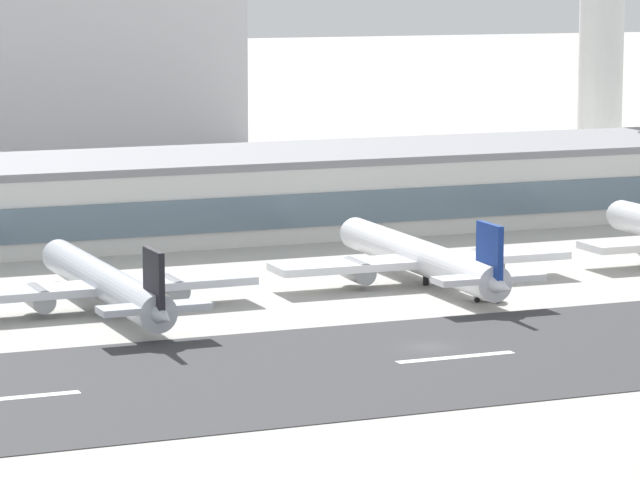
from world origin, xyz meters
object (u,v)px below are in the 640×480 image
object	(u,v)px
terminal_building	(145,197)
airliner_navy_tail_gate_2	(425,259)
airliner_black_tail_gate_1	(108,285)
service_baggage_tug_1	(488,292)
control_tower	(602,26)

from	to	relation	value
terminal_building	airliner_navy_tail_gate_2	distance (m)	50.98
airliner_black_tail_gate_1	service_baggage_tug_1	size ratio (longest dim) A/B	12.25
terminal_building	airliner_black_tail_gate_1	bearing A→B (deg)	-110.85
terminal_building	control_tower	world-z (taller)	control_tower
airliner_navy_tail_gate_2	service_baggage_tug_1	bearing A→B (deg)	-169.61
airliner_navy_tail_gate_2	airliner_black_tail_gate_1	bearing A→B (deg)	94.47
terminal_building	control_tower	size ratio (longest dim) A/B	4.75
terminal_building	service_baggage_tug_1	bearing A→B (deg)	-70.28
airliner_black_tail_gate_1	service_baggage_tug_1	xyz separation A→B (m)	(39.96, -9.71, -1.85)
airliner_black_tail_gate_1	airliner_navy_tail_gate_2	bearing A→B (deg)	-87.35
airliner_black_tail_gate_1	terminal_building	bearing A→B (deg)	-21.51
control_tower	airliner_navy_tail_gate_2	xyz separation A→B (m)	(-68.49, -75.75, -23.43)
terminal_building	airliner_black_tail_gate_1	xyz separation A→B (m)	(-18.79, -49.35, -2.53)
airliner_navy_tail_gate_2	service_baggage_tug_1	xyz separation A→B (m)	(1.94, -11.92, -1.93)
control_tower	airliner_black_tail_gate_1	distance (m)	134.07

